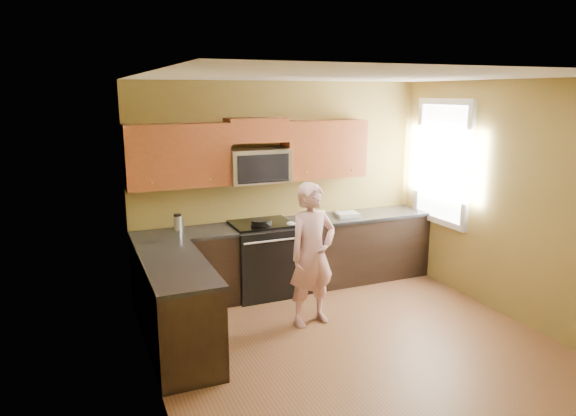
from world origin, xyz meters
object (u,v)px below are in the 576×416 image
stove (262,259)px  woman (312,255)px  microwave (258,182)px  travel_mug (178,230)px  frying_pan (261,224)px  butter_tub (305,222)px

stove → woman: bearing=-78.0°
microwave → travel_mug: (-1.03, 0.03, -0.53)m
frying_pan → travel_mug: size_ratio=2.30×
woman → travel_mug: size_ratio=8.05×
stove → frying_pan: frying_pan is taller
frying_pan → travel_mug: bearing=166.4°
stove → travel_mug: size_ratio=4.75×
butter_tub → woman: bearing=-110.0°
travel_mug → microwave: bearing=-1.5°
microwave → frying_pan: microwave is taller
frying_pan → butter_tub: (0.59, -0.03, -0.03)m
stove → butter_tub: bearing=-9.8°
travel_mug → woman: bearing=-43.4°
stove → frying_pan: 0.48m
microwave → woman: 1.34m
stove → butter_tub: 0.72m
microwave → travel_mug: bearing=178.5°
stove → frying_pan: bearing=-114.6°
microwave → frying_pan: size_ratio=1.65×
woman → microwave: bearing=90.8°
microwave → butter_tub: bearing=-21.7°
microwave → frying_pan: bearing=-99.3°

